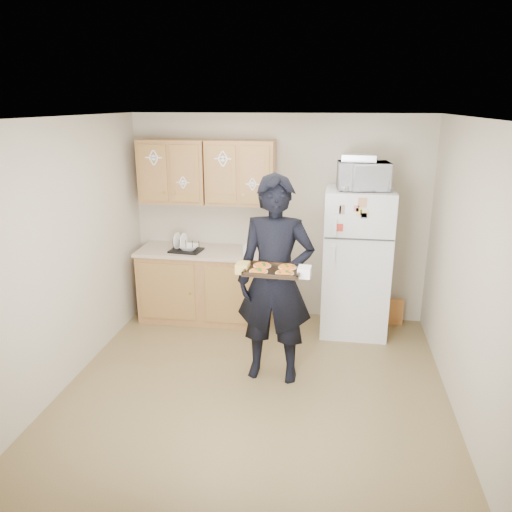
# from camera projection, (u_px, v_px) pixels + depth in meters

# --- Properties ---
(floor) EXTENTS (3.60, 3.60, 0.00)m
(floor) POSITION_uv_depth(u_px,v_px,m) (255.00, 386.00, 4.80)
(floor) COLOR brown
(floor) RESTS_ON ground
(ceiling) EXTENTS (3.60, 3.60, 0.00)m
(ceiling) POSITION_uv_depth(u_px,v_px,m) (255.00, 117.00, 4.06)
(ceiling) COLOR white
(ceiling) RESTS_ON wall_back
(wall_back) EXTENTS (3.60, 0.04, 2.50)m
(wall_back) POSITION_uv_depth(u_px,v_px,m) (278.00, 218.00, 6.13)
(wall_back) COLOR #BAAE97
(wall_back) RESTS_ON floor
(wall_front) EXTENTS (3.60, 0.04, 2.50)m
(wall_front) POSITION_uv_depth(u_px,v_px,m) (204.00, 363.00, 2.73)
(wall_front) COLOR #BAAE97
(wall_front) RESTS_ON floor
(wall_left) EXTENTS (0.04, 3.60, 2.50)m
(wall_left) POSITION_uv_depth(u_px,v_px,m) (67.00, 254.00, 4.70)
(wall_left) COLOR #BAAE97
(wall_left) RESTS_ON floor
(wall_right) EXTENTS (0.04, 3.60, 2.50)m
(wall_right) POSITION_uv_depth(u_px,v_px,m) (468.00, 273.00, 4.16)
(wall_right) COLOR #BAAE97
(wall_right) RESTS_ON floor
(refrigerator) EXTENTS (0.75, 0.70, 1.70)m
(refrigerator) POSITION_uv_depth(u_px,v_px,m) (356.00, 262.00, 5.76)
(refrigerator) COLOR white
(refrigerator) RESTS_ON floor
(base_cabinet) EXTENTS (1.60, 0.60, 0.86)m
(base_cabinet) POSITION_uv_depth(u_px,v_px,m) (207.00, 286.00, 6.20)
(base_cabinet) COLOR brown
(base_cabinet) RESTS_ON floor
(countertop) EXTENTS (1.64, 0.64, 0.04)m
(countertop) POSITION_uv_depth(u_px,v_px,m) (205.00, 251.00, 6.07)
(countertop) COLOR #BBA690
(countertop) RESTS_ON base_cabinet
(upper_cab_left) EXTENTS (0.80, 0.33, 0.75)m
(upper_cab_left) POSITION_uv_depth(u_px,v_px,m) (174.00, 171.00, 5.97)
(upper_cab_left) COLOR brown
(upper_cab_left) RESTS_ON wall_back
(upper_cab_right) EXTENTS (0.80, 0.33, 0.75)m
(upper_cab_right) POSITION_uv_depth(u_px,v_px,m) (241.00, 173.00, 5.85)
(upper_cab_right) COLOR brown
(upper_cab_right) RESTS_ON wall_back
(cereal_box) EXTENTS (0.20, 0.07, 0.32)m
(cereal_box) POSITION_uv_depth(u_px,v_px,m) (395.00, 312.00, 6.11)
(cereal_box) COLOR gold
(cereal_box) RESTS_ON floor
(person) EXTENTS (0.76, 0.52, 2.01)m
(person) POSITION_uv_depth(u_px,v_px,m) (275.00, 281.00, 4.71)
(person) COLOR black
(person) RESTS_ON floor
(baking_tray) EXTENTS (0.51, 0.38, 0.04)m
(baking_tray) POSITION_uv_depth(u_px,v_px,m) (273.00, 271.00, 4.37)
(baking_tray) COLOR black
(baking_tray) RESTS_ON person
(pizza_front_left) EXTENTS (0.16, 0.16, 0.02)m
(pizza_front_left) POSITION_uv_depth(u_px,v_px,m) (259.00, 271.00, 4.31)
(pizza_front_left) COLOR orange
(pizza_front_left) RESTS_ON baking_tray
(pizza_front_right) EXTENTS (0.16, 0.16, 0.02)m
(pizza_front_right) POSITION_uv_depth(u_px,v_px,m) (285.00, 273.00, 4.26)
(pizza_front_right) COLOR orange
(pizza_front_right) RESTS_ON baking_tray
(pizza_back_left) EXTENTS (0.16, 0.16, 0.02)m
(pizza_back_left) POSITION_uv_depth(u_px,v_px,m) (262.00, 265.00, 4.46)
(pizza_back_left) COLOR orange
(pizza_back_left) RESTS_ON baking_tray
(pizza_back_right) EXTENTS (0.16, 0.16, 0.02)m
(pizza_back_right) POSITION_uv_depth(u_px,v_px,m) (287.00, 267.00, 4.42)
(pizza_back_right) COLOR orange
(pizza_back_right) RESTS_ON baking_tray
(microwave) EXTENTS (0.58, 0.42, 0.30)m
(microwave) POSITION_uv_depth(u_px,v_px,m) (363.00, 176.00, 5.41)
(microwave) COLOR white
(microwave) RESTS_ON refrigerator
(foil_pan) EXTENTS (0.39, 0.29, 0.08)m
(foil_pan) POSITION_uv_depth(u_px,v_px,m) (359.00, 158.00, 5.39)
(foil_pan) COLOR silver
(foil_pan) RESTS_ON microwave
(dish_rack) EXTENTS (0.40, 0.32, 0.15)m
(dish_rack) POSITION_uv_depth(u_px,v_px,m) (186.00, 245.00, 5.99)
(dish_rack) COLOR black
(dish_rack) RESTS_ON countertop
(bowl) EXTENTS (0.24, 0.24, 0.06)m
(bowl) POSITION_uv_depth(u_px,v_px,m) (189.00, 247.00, 5.99)
(bowl) COLOR white
(bowl) RESTS_ON dish_rack
(soap_bottle) EXTENTS (0.10, 0.10, 0.18)m
(soap_bottle) POSITION_uv_depth(u_px,v_px,m) (246.00, 248.00, 5.82)
(soap_bottle) COLOR white
(soap_bottle) RESTS_ON countertop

